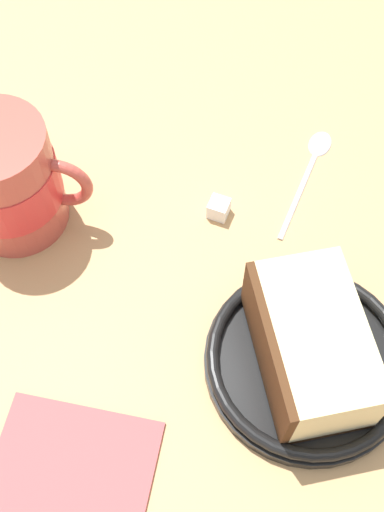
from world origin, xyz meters
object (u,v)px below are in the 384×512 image
(small_plate, at_px, (307,360))
(teaspoon, at_px, (314,159))
(tea_mug, at_px, (6,179))
(folded_napkin, at_px, (70,500))
(sugar_cube, at_px, (224,210))
(cake_slice, at_px, (310,345))

(small_plate, height_order, teaspoon, small_plate)
(tea_mug, xyz_separation_m, folded_napkin, (-0.16, 0.18, -0.05))
(folded_napkin, relative_size, sugar_cube, 7.67)
(teaspoon, xyz_separation_m, folded_napkin, (0.05, 0.34, -0.00))
(cake_slice, bearing_deg, tea_mug, -5.31)
(teaspoon, bearing_deg, small_plate, 108.12)
(small_plate, xyz_separation_m, sugar_cube, (0.11, -0.10, -0.00))
(teaspoon, relative_size, sugar_cube, 7.76)
(teaspoon, distance_m, folded_napkin, 0.34)
(folded_napkin, bearing_deg, teaspoon, -98.09)
(cake_slice, distance_m, teaspoon, 0.20)
(folded_napkin, bearing_deg, sugar_cube, -89.99)
(cake_slice, relative_size, sugar_cube, 8.04)
(tea_mug, bearing_deg, teaspoon, -141.66)
(cake_slice, height_order, tea_mug, tea_mug)
(small_plate, bearing_deg, teaspoon, -71.88)
(cake_slice, xyz_separation_m, teaspoon, (0.06, -0.19, -0.04))
(tea_mug, distance_m, teaspoon, 0.26)
(cake_slice, relative_size, folded_napkin, 1.05)
(small_plate, bearing_deg, tea_mug, -4.92)
(cake_slice, height_order, sugar_cube, cake_slice)
(small_plate, distance_m, teaspoon, 0.19)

